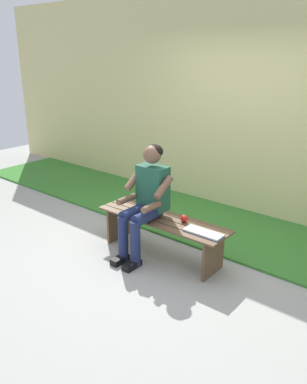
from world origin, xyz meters
The scene contains 7 objects.
ground_plane centered at (1.05, 1.00, -0.02)m, with size 10.00×7.00×0.04m, color #9E9E99.
grass_strip centered at (0.00, -1.40, 0.01)m, with size 9.00×2.07×0.03m, color #387A2D.
brick_wall centered at (0.50, -1.89, 1.52)m, with size 9.50×0.24×3.04m, color #D1C684.
bench_near centered at (0.00, 0.00, 0.34)m, with size 1.58×0.45×0.45m.
person_seated centered at (0.15, 0.10, 0.69)m, with size 0.50×0.69×1.26m.
apple centered at (-0.25, -0.07, 0.49)m, with size 0.08×0.08×0.08m, color red.
book_open centered at (-0.57, 0.04, 0.46)m, with size 0.41×0.16×0.02m.
Camera 1 is at (-2.48, 3.14, 2.20)m, focal length 36.80 mm.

